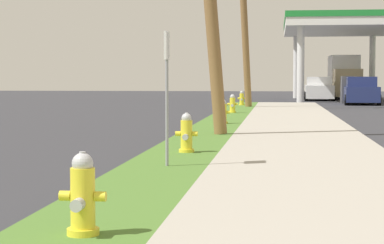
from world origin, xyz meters
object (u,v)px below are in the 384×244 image
at_px(truck_tan_at_forecourt, 344,78).
at_px(fire_hydrant_second, 186,135).
at_px(fire_hydrant_fifth, 242,99).
at_px(car_navy_by_near_pump, 361,92).
at_px(street_sign_post, 167,70).
at_px(car_white_by_far_pump, 319,90).
at_px(fire_hydrant_fourth, 232,105).
at_px(fire_hydrant_third, 223,113).
at_px(fire_hydrant_nearest, 83,199).

bearing_deg(truck_tan_at_forecourt, fire_hydrant_second, -99.28).
height_order(fire_hydrant_fifth, car_navy_by_near_pump, car_navy_by_near_pump).
distance_m(fire_hydrant_fifth, street_sign_post, 25.47).
relative_size(fire_hydrant_fifth, car_navy_by_near_pump, 0.16).
bearing_deg(car_navy_by_near_pump, fire_hydrant_second, -102.64).
xyz_separation_m(street_sign_post, car_white_by_far_pump, (4.47, 37.63, -0.91)).
xyz_separation_m(fire_hydrant_fifth, street_sign_post, (0.08, -25.44, 1.19)).
height_order(street_sign_post, truck_tan_at_forecourt, truck_tan_at_forecourt).
height_order(fire_hydrant_second, fire_hydrant_fifth, same).
bearing_deg(truck_tan_at_forecourt, street_sign_post, -98.87).
height_order(street_sign_post, car_navy_by_near_pump, street_sign_post).
relative_size(street_sign_post, car_navy_by_near_pump, 0.46).
xyz_separation_m(fire_hydrant_fourth, truck_tan_at_forecourt, (6.51, 23.94, 1.04)).
xyz_separation_m(fire_hydrant_third, car_navy_by_near_pump, (6.35, 19.96, 0.28)).
bearing_deg(fire_hydrant_second, car_white_by_far_pump, 82.90).
bearing_deg(fire_hydrant_fifth, street_sign_post, -89.82).
xyz_separation_m(street_sign_post, car_navy_by_near_pump, (6.44, 30.63, -0.91)).
bearing_deg(fire_hydrant_second, fire_hydrant_fifth, 90.30).
bearing_deg(truck_tan_at_forecourt, car_navy_by_near_pump, -90.12).
distance_m(fire_hydrant_fourth, street_sign_post, 17.47).
bearing_deg(car_white_by_far_pump, fire_hydrant_third, -99.24).
distance_m(car_navy_by_near_pump, truck_tan_at_forecourt, 10.77).
xyz_separation_m(fire_hydrant_second, truck_tan_at_forecourt, (6.42, 39.25, 1.04)).
height_order(fire_hydrant_fifth, truck_tan_at_forecourt, truck_tan_at_forecourt).
xyz_separation_m(car_navy_by_near_pump, truck_tan_at_forecourt, (0.02, 10.74, 0.77)).
xyz_separation_m(fire_hydrant_second, car_white_by_far_pump, (4.42, 35.51, 0.28)).
height_order(fire_hydrant_second, car_navy_by_near_pump, car_navy_by_near_pump).
bearing_deg(fire_hydrant_third, fire_hydrant_second, -90.27).
height_order(fire_hydrant_second, car_white_by_far_pump, car_white_by_far_pump).
bearing_deg(fire_hydrant_third, street_sign_post, -90.44).
distance_m(fire_hydrant_second, truck_tan_at_forecourt, 39.78).
xyz_separation_m(fire_hydrant_nearest, street_sign_post, (-0.02, 5.06, 1.19)).
xyz_separation_m(fire_hydrant_fifth, car_navy_by_near_pump, (6.52, 5.19, 0.28)).
bearing_deg(fire_hydrant_second, fire_hydrant_third, 89.73).
relative_size(fire_hydrant_nearest, fire_hydrant_fifth, 1.00).
bearing_deg(truck_tan_at_forecourt, fire_hydrant_fourth, -105.21).
bearing_deg(fire_hydrant_fifth, fire_hydrant_fourth, -89.78).
bearing_deg(truck_tan_at_forecourt, fire_hydrant_third, -101.73).
height_order(fire_hydrant_third, street_sign_post, street_sign_post).
xyz_separation_m(street_sign_post, truck_tan_at_forecourt, (6.46, 41.37, -0.15)).
relative_size(car_navy_by_near_pump, car_white_by_far_pump, 1.01).
xyz_separation_m(fire_hydrant_fifth, truck_tan_at_forecourt, (6.54, 15.93, 1.04)).
bearing_deg(fire_hydrant_fifth, fire_hydrant_third, -89.37).
distance_m(fire_hydrant_fourth, truck_tan_at_forecourt, 24.84).
height_order(fire_hydrant_fourth, street_sign_post, street_sign_post).
xyz_separation_m(fire_hydrant_third, fire_hydrant_fifth, (-0.16, 14.77, 0.00)).
xyz_separation_m(fire_hydrant_nearest, fire_hydrant_fourth, (-0.08, 22.49, 0.00)).
xyz_separation_m(fire_hydrant_fourth, fire_hydrant_fifth, (-0.03, 8.01, 0.00)).
bearing_deg(street_sign_post, fire_hydrant_fifth, 90.18).
xyz_separation_m(fire_hydrant_nearest, car_white_by_far_pump, (4.44, 42.70, 0.28)).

